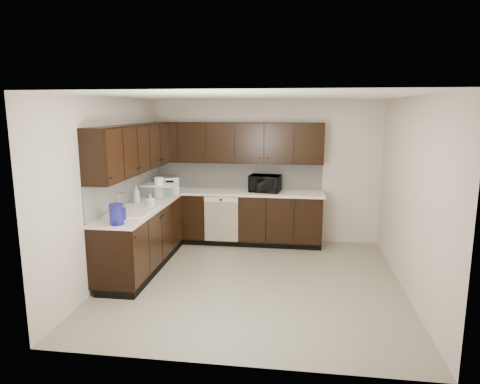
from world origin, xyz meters
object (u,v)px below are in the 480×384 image
toaster_oven (168,183)px  storage_bin (160,191)px  blue_pitcher (117,214)px  sink (133,216)px  microwave (265,184)px

toaster_oven → storage_bin: bearing=-106.9°
blue_pitcher → toaster_oven: bearing=105.5°
sink → storage_bin: (0.04, 1.04, 0.16)m
sink → storage_bin: bearing=87.6°
sink → blue_pitcher: 0.72m
sink → blue_pitcher: bearing=-84.4°
blue_pitcher → storage_bin: bearing=104.1°
microwave → sink: bearing=-126.6°
microwave → blue_pitcher: bearing=-116.0°
storage_bin → microwave: bearing=22.0°
sink → toaster_oven: sink is taller
sink → storage_bin: 1.05m
toaster_oven → blue_pitcher: blue_pitcher is taller
toaster_oven → blue_pitcher: size_ratio=1.33×
sink → blue_pitcher: size_ratio=3.15×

